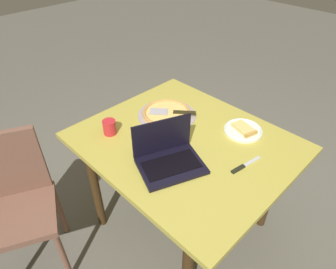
% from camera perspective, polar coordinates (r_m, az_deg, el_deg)
% --- Properties ---
extents(ground_plane, '(12.00, 12.00, 0.00)m').
position_cam_1_polar(ground_plane, '(2.21, 2.61, -16.48)').
color(ground_plane, '#625F53').
extents(dining_table, '(1.14, 0.97, 0.75)m').
position_cam_1_polar(dining_table, '(1.72, 3.22, -3.54)').
color(dining_table, gold).
rests_on(dining_table, ground_plane).
extents(laptop, '(0.34, 0.38, 0.21)m').
position_cam_1_polar(laptop, '(1.49, 0.06, -4.28)').
color(laptop, black).
rests_on(laptop, dining_table).
extents(pizza_plate, '(0.22, 0.22, 0.04)m').
position_cam_1_polar(pizza_plate, '(1.77, 14.24, 0.86)').
color(pizza_plate, white).
rests_on(pizza_plate, dining_table).
extents(pizza_tray, '(0.36, 0.36, 0.04)m').
position_cam_1_polar(pizza_tray, '(1.85, -0.22, 4.07)').
color(pizza_tray, '#A59798').
rests_on(pizza_tray, dining_table).
extents(table_knife, '(0.05, 0.20, 0.01)m').
position_cam_1_polar(table_knife, '(1.54, 14.24, -5.89)').
color(table_knife, beige).
rests_on(table_knife, dining_table).
extents(drink_cup, '(0.08, 0.08, 0.08)m').
position_cam_1_polar(drink_cup, '(1.72, -11.14, 1.42)').
color(drink_cup, red).
rests_on(drink_cup, dining_table).
extents(chair_near, '(0.51, 0.51, 0.89)m').
position_cam_1_polar(chair_near, '(1.87, -26.98, -10.96)').
color(chair_near, brown).
rests_on(chair_near, ground_plane).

